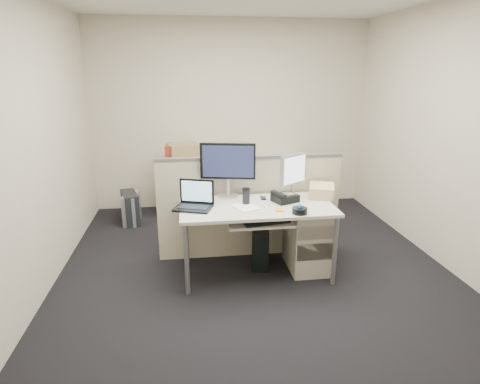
{
  "coord_description": "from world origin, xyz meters",
  "views": [
    {
      "loc": [
        -0.66,
        -3.65,
        2.0
      ],
      "look_at": [
        -0.15,
        0.15,
        0.83
      ],
      "focal_mm": 30.0,
      "sensor_mm": 36.0,
      "label": 1
    }
  ],
  "objects": [
    {
      "name": "floor",
      "position": [
        0.0,
        0.0,
        -0.01
      ],
      "size": [
        4.0,
        4.5,
        0.01
      ],
      "primitive_type": "cube",
      "color": "black",
      "rests_on": "ground"
    },
    {
      "name": "wall_back",
      "position": [
        0.0,
        2.25,
        1.35
      ],
      "size": [
        4.0,
        0.02,
        2.7
      ],
      "primitive_type": "cube",
      "color": "beige",
      "rests_on": "ground"
    },
    {
      "name": "wall_front",
      "position": [
        0.0,
        -2.25,
        1.35
      ],
      "size": [
        4.0,
        0.02,
        2.7
      ],
      "primitive_type": "cube",
      "color": "beige",
      "rests_on": "ground"
    },
    {
      "name": "wall_left",
      "position": [
        -2.0,
        0.0,
        1.35
      ],
      "size": [
        0.02,
        4.5,
        2.7
      ],
      "primitive_type": "cube",
      "color": "beige",
      "rests_on": "ground"
    },
    {
      "name": "wall_right",
      "position": [
        2.0,
        0.0,
        1.35
      ],
      "size": [
        0.02,
        4.5,
        2.7
      ],
      "primitive_type": "cube",
      "color": "beige",
      "rests_on": "ground"
    },
    {
      "name": "desk",
      "position": [
        0.0,
        0.0,
        0.66
      ],
      "size": [
        1.5,
        0.75,
        0.73
      ],
      "color": "silver",
      "rests_on": "floor"
    },
    {
      "name": "keyboard_tray",
      "position": [
        0.0,
        -0.18,
        0.62
      ],
      "size": [
        0.62,
        0.32,
        0.02
      ],
      "primitive_type": "cube",
      "color": "silver",
      "rests_on": "desk"
    },
    {
      "name": "drawer_pedestal",
      "position": [
        0.55,
        0.05,
        0.33
      ],
      "size": [
        0.4,
        0.55,
        0.65
      ],
      "primitive_type": "cube",
      "color": "#B4AE9D",
      "rests_on": "floor"
    },
    {
      "name": "cubicle_partition",
      "position": [
        0.0,
        0.45,
        0.55
      ],
      "size": [
        2.0,
        0.06,
        1.1
      ],
      "primitive_type": "cube",
      "color": "beige",
      "rests_on": "floor"
    },
    {
      "name": "back_counter",
      "position": [
        0.0,
        1.93,
        0.36
      ],
      "size": [
        2.0,
        0.6,
        0.72
      ],
      "primitive_type": "cube",
      "color": "#B4AE9D",
      "rests_on": "floor"
    },
    {
      "name": "monitor_main",
      "position": [
        -0.25,
        0.32,
        1.01
      ],
      "size": [
        0.6,
        0.33,
        0.57
      ],
      "primitive_type": "cube",
      "rotation": [
        0.0,
        0.0,
        -0.21
      ],
      "color": "black",
      "rests_on": "desk"
    },
    {
      "name": "monitor_small",
      "position": [
        0.4,
        0.18,
        0.96
      ],
      "size": [
        0.41,
        0.37,
        0.45
      ],
      "primitive_type": "cube",
      "rotation": [
        0.0,
        0.0,
        0.64
      ],
      "color": "#B7B7BC",
      "rests_on": "desk"
    },
    {
      "name": "laptop",
      "position": [
        -0.62,
        -0.02,
        0.86
      ],
      "size": [
        0.41,
        0.36,
        0.26
      ],
      "primitive_type": "cube",
      "rotation": [
        0.0,
        0.0,
        -0.33
      ],
      "color": "black",
      "rests_on": "desk"
    },
    {
      "name": "trackball",
      "position": [
        0.35,
        -0.28,
        0.76
      ],
      "size": [
        0.16,
        0.16,
        0.05
      ],
      "primitive_type": "cylinder",
      "rotation": [
        0.0,
        0.0,
        -0.15
      ],
      "color": "black",
      "rests_on": "desk"
    },
    {
      "name": "desk_phone",
      "position": [
        0.3,
        0.08,
        0.77
      ],
      "size": [
        0.28,
        0.26,
        0.07
      ],
      "primitive_type": "cube",
      "rotation": [
        0.0,
        0.0,
        0.38
      ],
      "color": "black",
      "rests_on": "desk"
    },
    {
      "name": "paper_stack",
      "position": [
        -0.12,
        -0.04,
        0.74
      ],
      "size": [
        0.29,
        0.32,
        0.01
      ],
      "primitive_type": "cube",
      "rotation": [
        0.0,
        0.0,
        0.39
      ],
      "color": "white",
      "rests_on": "desk"
    },
    {
      "name": "sticky_pad",
      "position": [
        0.18,
        -0.18,
        0.74
      ],
      "size": [
        0.08,
        0.08,
        0.01
      ],
      "primitive_type": "cube",
      "rotation": [
        0.0,
        0.0,
        -0.11
      ],
      "color": "gold",
      "rests_on": "desk"
    },
    {
      "name": "travel_mug",
      "position": [
        -0.1,
        0.04,
        0.81
      ],
      "size": [
        0.09,
        0.09,
        0.15
      ],
      "primitive_type": "cylinder",
      "rotation": [
        0.0,
        0.0,
        -0.32
      ],
      "color": "black",
      "rests_on": "desk"
    },
    {
      "name": "banana",
      "position": [
        0.28,
        0.1,
        0.75
      ],
      "size": [
        0.16,
        0.15,
        0.04
      ],
      "primitive_type": "ellipsoid",
      "rotation": [
        0.0,
        0.0,
        0.74
      ],
      "color": "yellow",
      "rests_on": "desk"
    },
    {
      "name": "cellphone",
      "position": [
        0.1,
        0.2,
        0.74
      ],
      "size": [
        0.06,
        0.1,
        0.01
      ],
      "primitive_type": "cube",
      "rotation": [
        0.0,
        0.0,
        -0.05
      ],
      "color": "black",
      "rests_on": "desk"
    },
    {
      "name": "manila_folders",
      "position": [
        0.72,
        0.2,
        0.79
      ],
      "size": [
        0.34,
        0.38,
        0.12
      ],
      "primitive_type": "cube",
      "rotation": [
        0.0,
        0.0,
        -0.33
      ],
      "color": "beige",
      "rests_on": "desk"
    },
    {
      "name": "keyboard",
      "position": [
        0.05,
        -0.22,
        0.64
      ],
      "size": [
        0.45,
        0.23,
        0.02
      ],
      "primitive_type": "cube",
      "rotation": [
        0.0,
        0.0,
        0.18
      ],
      "color": "black",
      "rests_on": "keyboard_tray"
    },
    {
      "name": "pc_tower_desk",
      "position": [
        0.08,
        0.2,
        0.2
      ],
      "size": [
        0.25,
        0.46,
        0.41
      ],
      "primitive_type": "cube",
      "rotation": [
        0.0,
        0.0,
        -0.18
      ],
      "color": "black",
      "rests_on": "floor"
    },
    {
      "name": "pc_tower_spare_dark",
      "position": [
        -1.45,
        1.63,
        0.21
      ],
      "size": [
        0.29,
        0.48,
        0.42
      ],
      "primitive_type": "cube",
      "rotation": [
        0.0,
        0.0,
        0.27
      ],
      "color": "black",
      "rests_on": "floor"
    },
    {
      "name": "pc_tower_spare_silver",
      "position": [
        -1.43,
        1.63,
        0.2
      ],
      "size": [
        0.2,
        0.45,
        0.41
      ],
      "primitive_type": "cube",
      "rotation": [
        0.0,
        0.0,
        -0.07
      ],
      "color": "#B7B7BC",
      "rests_on": "floor"
    },
    {
      "name": "cardboard_box_left",
      "position": [
        -0.7,
        1.81,
        0.88
      ],
      "size": [
        0.49,
        0.42,
        0.31
      ],
      "primitive_type": "cube",
      "rotation": [
        0.0,
        0.0,
        0.29
      ],
      "color": "#9A7E48",
      "rests_on": "back_counter"
    },
    {
      "name": "cardboard_box_right",
      "position": [
        0.0,
        2.05,
        0.84
      ],
      "size": [
        0.4,
        0.37,
        0.23
      ],
      "primitive_type": "cube",
      "rotation": [
        0.0,
        0.0,
        -0.47
      ],
      "color": "#9A7E48",
      "rests_on": "back_counter"
    },
    {
      "name": "red_binder",
      "position": [
        -0.9,
        1.83,
        0.87
      ],
      "size": [
        0.1,
        0.34,
        0.31
      ],
      "primitive_type": "cube",
      "rotation": [
        0.0,
        0.0,
        -0.08
      ],
      "color": "maroon",
      "rests_on": "back_counter"
    }
  ]
}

